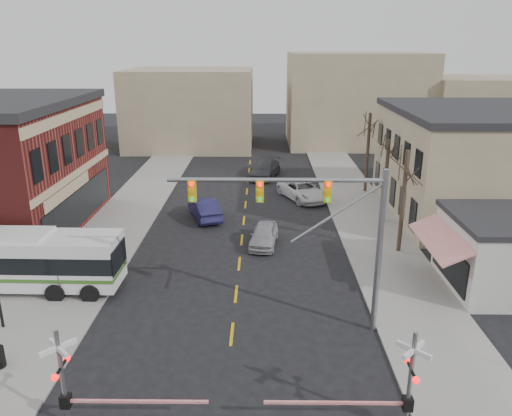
{
  "coord_description": "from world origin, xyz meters",
  "views": [
    {
      "loc": [
        1.42,
        -18.67,
        13.24
      ],
      "look_at": [
        1.05,
        10.63,
        3.5
      ],
      "focal_mm": 35.0,
      "sensor_mm": 36.0,
      "label": 1
    }
  ],
  "objects": [
    {
      "name": "sidewalk_west",
      "position": [
        -9.5,
        20.0,
        0.06
      ],
      "size": [
        5.0,
        60.0,
        0.12
      ],
      "primitive_type": "cube",
      "color": "gray",
      "rests_on": "ground"
    },
    {
      "name": "pedestrian_near",
      "position": [
        -9.35,
        5.2,
        1.05
      ],
      "size": [
        0.52,
        0.72,
        1.86
      ],
      "primitive_type": "imported",
      "rotation": [
        0.0,
        0.0,
        1.69
      ],
      "color": "#574746",
      "rests_on": "sidewalk_west"
    },
    {
      "name": "transit_bus",
      "position": [
        -12.73,
        6.41,
        1.83
      ],
      "size": [
        12.64,
        2.98,
        3.24
      ],
      "color": "silver",
      "rests_on": "ground"
    },
    {
      "name": "traffic_signal_mast",
      "position": [
        4.13,
        2.5,
        5.72
      ],
      "size": [
        9.72,
        0.3,
        8.0
      ],
      "color": "gray",
      "rests_on": "ground"
    },
    {
      "name": "tree_east_c",
      "position": [
        11.0,
        26.0,
        3.72
      ],
      "size": [
        0.28,
        0.28,
        7.2
      ],
      "color": "#382B21",
      "rests_on": "sidewalk_east"
    },
    {
      "name": "car_d",
      "position": [
        1.66,
        31.3,
        0.83
      ],
      "size": [
        3.82,
        6.12,
        1.65
      ],
      "primitive_type": "imported",
      "rotation": [
        0.0,
        0.0,
        -0.29
      ],
      "color": "#3D3E42",
      "rests_on": "ground"
    },
    {
      "name": "tree_east_a",
      "position": [
        10.5,
        12.0,
        3.5
      ],
      "size": [
        0.28,
        0.28,
        6.75
      ],
      "color": "#382B21",
      "rests_on": "sidewalk_east"
    },
    {
      "name": "ground",
      "position": [
        0.0,
        0.0,
        0.0
      ],
      "size": [
        160.0,
        160.0,
        0.0
      ],
      "primitive_type": "plane",
      "color": "black",
      "rests_on": "ground"
    },
    {
      "name": "car_a",
      "position": [
        1.55,
        13.1,
        0.73
      ],
      "size": [
        2.25,
        4.45,
        1.45
      ],
      "primitive_type": "imported",
      "rotation": [
        0.0,
        0.0,
        -0.13
      ],
      "color": "#9A9A9E",
      "rests_on": "ground"
    },
    {
      "name": "tree_east_b",
      "position": [
        10.8,
        18.0,
        3.27
      ],
      "size": [
        0.28,
        0.28,
        6.3
      ],
      "color": "#382B21",
      "rests_on": "sidewalk_east"
    },
    {
      "name": "sidewalk_east",
      "position": [
        9.5,
        20.0,
        0.06
      ],
      "size": [
        5.0,
        60.0,
        0.12
      ],
      "primitive_type": "cube",
      "color": "gray",
      "rests_on": "ground"
    },
    {
      "name": "rr_crossing_west",
      "position": [
        -5.13,
        -4.06,
        1.97
      ],
      "size": [
        5.6,
        1.36,
        4.0
      ],
      "color": "gray",
      "rests_on": "ground"
    },
    {
      "name": "car_b",
      "position": [
        -3.12,
        18.54,
        0.82
      ],
      "size": [
        3.31,
        5.28,
        1.64
      ],
      "primitive_type": "imported",
      "rotation": [
        0.0,
        0.0,
        3.48
      ],
      "color": "#1C1B43",
      "rests_on": "ground"
    },
    {
      "name": "car_c",
      "position": [
        5.0,
        23.74,
        0.8
      ],
      "size": [
        4.76,
        6.34,
        1.6
      ],
      "primitive_type": "imported",
      "rotation": [
        0.0,
        0.0,
        0.42
      ],
      "color": "silver",
      "rests_on": "ground"
    },
    {
      "name": "rr_crossing_east",
      "position": [
        6.18,
        -4.05,
        1.97
      ],
      "size": [
        5.6,
        1.36,
        4.0
      ],
      "color": "gray",
      "rests_on": "ground"
    },
    {
      "name": "pedestrian_far",
      "position": [
        -9.84,
        7.54,
        0.91
      ],
      "size": [
        0.94,
        0.97,
        1.57
      ],
      "primitive_type": "imported",
      "rotation": [
        0.0,
        0.0,
        0.89
      ],
      "color": "#2D314F",
      "rests_on": "sidewalk_west"
    }
  ]
}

